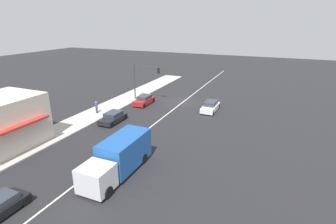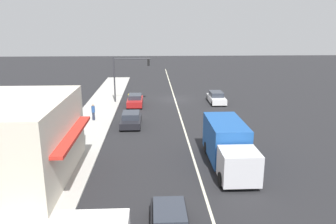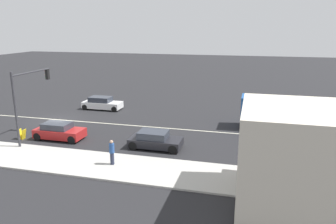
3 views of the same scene
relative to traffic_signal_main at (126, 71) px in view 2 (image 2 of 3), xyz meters
name	(u,v)px [view 2 (image 2 of 3)]	position (x,y,z in m)	size (l,w,h in m)	color
ground_plane	(191,149)	(-6.12, 16.24, -3.90)	(160.00, 160.00, 0.00)	#232326
sidewalk_right	(72,153)	(2.88, 16.74, -3.84)	(4.00, 73.00, 0.12)	#B2AFA8
lane_marking_center	(175,99)	(-6.12, -1.76, -3.90)	(0.16, 60.00, 0.01)	beige
building_corner_store	(19,140)	(4.91, 20.86, -1.28)	(6.54, 9.32, 4.99)	beige
traffic_signal_main	(126,71)	(0.00, 0.00, 0.00)	(4.59, 0.34, 5.60)	#333338
pedestrian	(93,112)	(2.73, 8.09, -2.91)	(0.34, 0.34, 1.65)	#282D42
warning_aframe_sign	(130,97)	(-0.32, -1.12, -3.47)	(0.45, 0.53, 0.84)	yellow
delivery_truck	(228,145)	(-8.32, 19.22, -2.43)	(2.44, 7.50, 2.87)	silver
hatchback_red	(135,100)	(-1.12, 1.76, -3.25)	(1.80, 3.90, 1.35)	#AD1E1E
van_white	(216,98)	(-11.12, 0.71, -3.25)	(1.79, 4.25, 1.38)	silver
suv_black	(170,222)	(-3.92, 26.82, -3.31)	(1.78, 4.06, 1.23)	black
sedan_dark	(131,120)	(-1.12, 9.83, -3.28)	(1.89, 3.89, 1.30)	black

